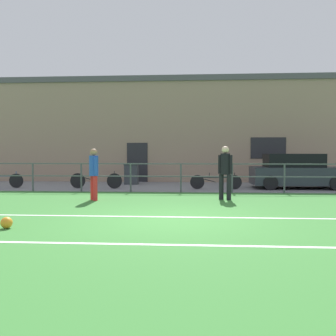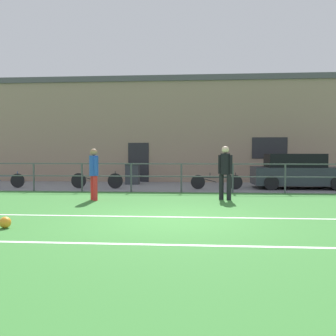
{
  "view_description": "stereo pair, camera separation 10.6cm",
  "coord_description": "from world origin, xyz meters",
  "px_view_note": "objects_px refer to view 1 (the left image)",
  "views": [
    {
      "loc": [
        0.51,
        -8.51,
        1.54
      ],
      "look_at": [
        -0.35,
        3.79,
        1.05
      ],
      "focal_mm": 39.53,
      "sensor_mm": 36.0,
      "label": 1
    },
    {
      "loc": [
        0.61,
        -8.5,
        1.54
      ],
      "look_at": [
        -0.35,
        3.79,
        1.05
      ],
      "focal_mm": 39.53,
      "sensor_mm": 36.0,
      "label": 2
    }
  ],
  "objects_px": {
    "soccer_ball_match": "(7,223)",
    "parked_car_red": "(296,172)",
    "player_goalkeeper": "(225,169)",
    "trash_bin_0": "(131,174)",
    "player_striker": "(94,171)",
    "bicycle_parked_2": "(96,180)",
    "bicycle_parked_3": "(216,182)"
  },
  "relations": [
    {
      "from": "player_striker",
      "to": "soccer_ball_match",
      "type": "relative_size",
      "value": 7.11
    },
    {
      "from": "player_striker",
      "to": "player_goalkeeper",
      "type": "bearing_deg",
      "value": 61.23
    },
    {
      "from": "player_striker",
      "to": "bicycle_parked_2",
      "type": "bearing_deg",
      "value": 159.67
    },
    {
      "from": "bicycle_parked_2",
      "to": "bicycle_parked_3",
      "type": "relative_size",
      "value": 1.05
    },
    {
      "from": "player_goalkeeper",
      "to": "bicycle_parked_3",
      "type": "height_order",
      "value": "player_goalkeeper"
    },
    {
      "from": "soccer_ball_match",
      "to": "parked_car_red",
      "type": "distance_m",
      "value": 12.33
    },
    {
      "from": "parked_car_red",
      "to": "trash_bin_0",
      "type": "distance_m",
      "value": 7.67
    },
    {
      "from": "soccer_ball_match",
      "to": "parked_car_red",
      "type": "relative_size",
      "value": 0.06
    },
    {
      "from": "player_goalkeeper",
      "to": "parked_car_red",
      "type": "relative_size",
      "value": 0.45
    },
    {
      "from": "player_striker",
      "to": "trash_bin_0",
      "type": "height_order",
      "value": "player_striker"
    },
    {
      "from": "parked_car_red",
      "to": "trash_bin_0",
      "type": "height_order",
      "value": "parked_car_red"
    },
    {
      "from": "bicycle_parked_2",
      "to": "soccer_ball_match",
      "type": "bearing_deg",
      "value": -87.25
    },
    {
      "from": "player_goalkeeper",
      "to": "parked_car_red",
      "type": "bearing_deg",
      "value": 73.59
    },
    {
      "from": "parked_car_red",
      "to": "trash_bin_0",
      "type": "bearing_deg",
      "value": 168.32
    },
    {
      "from": "player_striker",
      "to": "parked_car_red",
      "type": "distance_m",
      "value": 8.94
    },
    {
      "from": "player_goalkeeper",
      "to": "trash_bin_0",
      "type": "bearing_deg",
      "value": 149.56
    },
    {
      "from": "player_striker",
      "to": "trash_bin_0",
      "type": "relative_size",
      "value": 1.65
    },
    {
      "from": "player_striker",
      "to": "soccer_ball_match",
      "type": "xyz_separation_m",
      "value": [
        -0.56,
        -4.62,
        -0.84
      ]
    },
    {
      "from": "player_goalkeeper",
      "to": "bicycle_parked_3",
      "type": "distance_m",
      "value": 3.47
    },
    {
      "from": "player_striker",
      "to": "bicycle_parked_3",
      "type": "distance_m",
      "value": 5.71
    },
    {
      "from": "parked_car_red",
      "to": "bicycle_parked_2",
      "type": "distance_m",
      "value": 8.72
    },
    {
      "from": "bicycle_parked_3",
      "to": "parked_car_red",
      "type": "bearing_deg",
      "value": 10.86
    },
    {
      "from": "parked_car_red",
      "to": "bicycle_parked_3",
      "type": "height_order",
      "value": "parked_car_red"
    },
    {
      "from": "player_goalkeeper",
      "to": "bicycle_parked_2",
      "type": "relative_size",
      "value": 0.78
    },
    {
      "from": "player_goalkeeper",
      "to": "player_striker",
      "type": "height_order",
      "value": "player_goalkeeper"
    },
    {
      "from": "player_goalkeeper",
      "to": "bicycle_parked_3",
      "type": "relative_size",
      "value": 0.82
    },
    {
      "from": "player_striker",
      "to": "trash_bin_0",
      "type": "xyz_separation_m",
      "value": [
        0.22,
        6.06,
        -0.42
      ]
    },
    {
      "from": "player_striker",
      "to": "parked_car_red",
      "type": "height_order",
      "value": "player_striker"
    },
    {
      "from": "soccer_ball_match",
      "to": "trash_bin_0",
      "type": "bearing_deg",
      "value": 85.86
    },
    {
      "from": "soccer_ball_match",
      "to": "trash_bin_0",
      "type": "xyz_separation_m",
      "value": [
        0.77,
        10.67,
        0.42
      ]
    },
    {
      "from": "player_goalkeeper",
      "to": "bicycle_parked_2",
      "type": "xyz_separation_m",
      "value": [
        -5.27,
        3.4,
        -0.65
      ]
    },
    {
      "from": "player_goalkeeper",
      "to": "trash_bin_0",
      "type": "relative_size",
      "value": 1.73
    }
  ]
}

